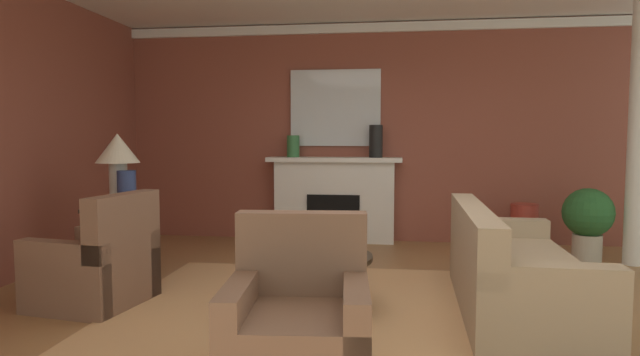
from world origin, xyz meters
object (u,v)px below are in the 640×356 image
Objects in this scene: armchair_facing_fireplace at (298,330)px; side_table at (120,235)px; vase_tall_corner at (524,228)px; fireplace at (334,202)px; potted_plant at (588,218)px; vase_mantel_right at (376,141)px; coffee_table at (312,268)px; mantel_mirror at (335,108)px; table_lamp at (118,155)px; sofa at (512,276)px; vase_mantel_left at (293,146)px; armchair_near_window at (97,269)px; vase_on_side_table at (127,189)px.

armchair_facing_fireplace reaches higher than side_table.
vase_tall_corner is at bearing 20.86° from side_table.
side_table is 4.72m from vase_tall_corner.
fireplace is 2.16× the size of potted_plant.
fireplace is 4.21× the size of vase_mantel_right.
vase_tall_corner is (2.28, 2.54, -0.04)m from coffee_table.
mantel_mirror is 2.97m from table_lamp.
coffee_table is at bearing -98.85° from vase_mantel_right.
side_table is (-3.74, 0.74, 0.10)m from sofa.
vase_tall_corner is (2.94, -0.25, -0.99)m from vase_mantel_left.
armchair_near_window reaches higher than coffee_table.
vase_on_side_table reaches higher than vase_tall_corner.
potted_plant is at bearing -34.27° from vase_tall_corner.
vase_mantel_left is at bearing -174.88° from fireplace.
table_lamp is at bearing 158.06° from coffee_table.
mantel_mirror reaches higher than armchair_near_window.
armchair_near_window and armchair_facing_fireplace have the same top height.
armchair_near_window is at bearing -146.69° from vase_tall_corner.
side_table is (-2.25, 2.18, 0.09)m from armchair_facing_fireplace.
coffee_table is 1.20× the size of potted_plant.
sofa is 5.61× the size of vase_on_side_table.
armchair_near_window is at bearing -118.57° from mantel_mirror.
vase_tall_corner is (0.67, 2.42, -0.00)m from sofa.
vase_on_side_table is (-2.10, 2.06, 0.58)m from armchair_facing_fireplace.
vase_on_side_table is (-4.26, -1.80, 0.59)m from vase_tall_corner.
table_lamp reaches higher than sofa.
armchair_near_window is 2.50× the size of vase_on_side_table.
mantel_mirror is at bearing 49.98° from vase_on_side_table.
armchair_facing_fireplace is (0.24, -4.28, -1.50)m from mantel_mirror.
armchair_facing_fireplace is 1.27× the size of table_lamp.
vase_on_side_table reaches higher than coffee_table.
vase_on_side_table reaches higher than side_table.
armchair_near_window is at bearing -72.06° from side_table.
armchair_facing_fireplace is 4.42m from potted_plant.
table_lamp is 4.81m from vase_tall_corner.
side_table is 5.17m from potted_plant.
sofa is 2.84× the size of table_lamp.
vase_mantel_right is (2.56, 1.93, 0.13)m from table_lamp.
potted_plant is at bearing 36.49° from coffee_table.
vase_mantel_left is 2.47m from vase_on_side_table.
sofa is at bearing -105.42° from vase_tall_corner.
mantel_mirror is 3.23m from side_table.
table_lamp is 0.39m from vase_on_side_table.
table_lamp is 1.27× the size of vase_tall_corner.
side_table is 2.58m from vase_mantel_left.
vase_mantel_right is (2.24, 2.93, 1.05)m from armchair_near_window.
side_table is 1.85× the size of vase_on_side_table.
side_table is 1.19× the size of vase_tall_corner.
side_table is 0.93× the size of table_lamp.
mantel_mirror is 2.86m from vase_tall_corner.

